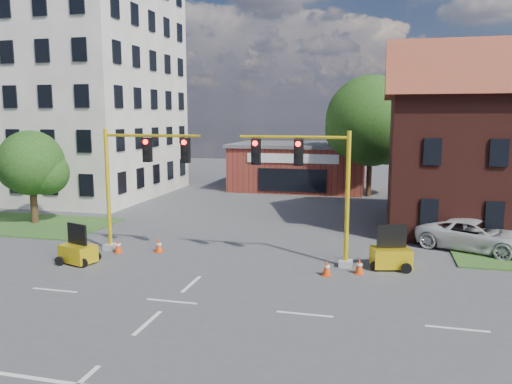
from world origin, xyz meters
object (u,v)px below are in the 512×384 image
signal_mast_west (137,175)px  signal_mast_east (311,181)px  trailer_west (78,251)px  trailer_east (391,255)px  pickup_white (475,235)px

signal_mast_west → signal_mast_east: bearing=0.0°
signal_mast_west → trailer_west: size_ratio=3.37×
trailer_east → signal_mast_west: bearing=166.2°
signal_mast_east → trailer_east: (3.65, 0.20, -3.32)m
signal_mast_west → pickup_white: signal_mast_west is taller
signal_mast_west → trailer_east: size_ratio=3.21×
trailer_east → pickup_white: 5.95m
signal_mast_west → trailer_east: signal_mast_west is taller
trailer_west → trailer_east: bearing=29.0°
signal_mast_west → trailer_west: bearing=-126.6°
trailer_east → pickup_white: size_ratio=0.34×
signal_mast_west → pickup_white: 17.43m
signal_mast_west → pickup_white: (16.57, 4.40, -3.13)m
signal_mast_east → pickup_white: bearing=29.3°
signal_mast_east → trailer_west: bearing=-166.6°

